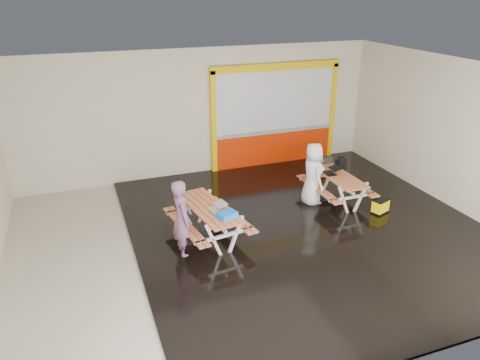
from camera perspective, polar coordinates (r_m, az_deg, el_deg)
name	(u,v)px	position (r m, az deg, el deg)	size (l,w,h in m)	color
room	(256,162)	(9.14, 1.96, 2.26)	(10.02, 8.02, 3.52)	beige
deck	(307,228)	(10.36, 8.28, -5.86)	(7.50, 7.98, 0.05)	black
kiosk	(275,117)	(13.50, 4.33, 7.74)	(3.88, 0.16, 3.00)	red
picnic_table_left	(208,215)	(9.61, -3.94, -4.29)	(1.59, 2.10, 0.77)	#D77242
picnic_table_right	(337,181)	(11.50, 11.88, -0.13)	(1.28, 1.85, 0.73)	#D77242
person_left	(182,218)	(9.03, -7.22, -4.75)	(0.58, 0.38, 1.59)	#7D4E6F
person_right	(313,174)	(11.24, 9.02, 0.69)	(0.77, 0.50, 1.57)	white
laptop_left	(217,208)	(9.37, -2.88, -3.43)	(0.39, 0.36, 0.15)	silver
laptop_right	(331,171)	(11.45, 11.27, 1.06)	(0.40, 0.36, 0.16)	black
blue_pouch	(227,215)	(9.07, -1.60, -4.33)	(0.36, 0.26, 0.11)	blue
toolbox	(326,160)	(12.10, 10.58, 2.43)	(0.35, 0.20, 0.19)	black
backpack	(340,166)	(12.18, 12.33, 1.70)	(0.31, 0.25, 0.46)	black
dark_case	(322,197)	(11.65, 10.12, -2.07)	(0.37, 0.28, 0.14)	black
fluke_bag	(380,206)	(11.27, 17.02, -3.10)	(0.47, 0.38, 0.35)	black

